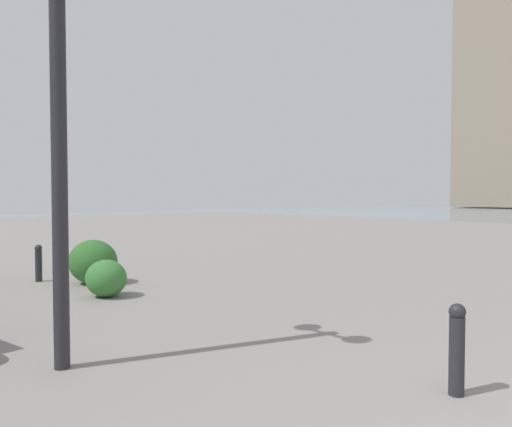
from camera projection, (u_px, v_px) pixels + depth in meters
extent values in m
cylinder|color=#232328|center=(59.00, 150.00, 4.52)|extent=(0.14, 0.14, 3.93)
cylinder|color=#232328|center=(457.00, 356.00, 3.96)|extent=(0.12, 0.12, 0.62)
sphere|color=#232328|center=(457.00, 312.00, 3.95)|extent=(0.13, 0.13, 0.13)
cylinder|color=#232328|center=(39.00, 266.00, 9.16)|extent=(0.12, 0.12, 0.56)
sphere|color=#232328|center=(38.00, 248.00, 9.14)|extent=(0.13, 0.13, 0.13)
ellipsoid|color=#2D6628|center=(93.00, 262.00, 8.94)|extent=(0.91, 0.82, 0.77)
ellipsoid|color=#387533|center=(106.00, 278.00, 7.78)|extent=(0.67, 0.61, 0.57)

